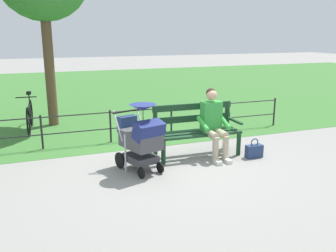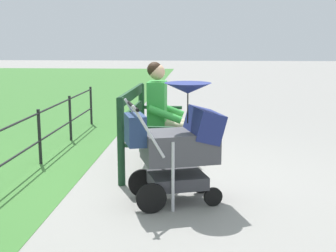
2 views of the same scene
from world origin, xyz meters
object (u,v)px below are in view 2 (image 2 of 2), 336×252
Objects in this scene: park_bench at (146,125)px; handbag at (192,140)px; stroller at (180,142)px; person_on_bench at (166,109)px.

handbag is (-0.95, 0.55, -0.40)m from park_bench.
stroller reaches higher than handbag.
park_bench is at bearing -41.38° from person_on_bench.
park_bench is 4.36× the size of handbag.
park_bench is 1.26× the size of person_on_bench.
handbag is at bearing 177.71° from stroller.
stroller is 2.21m from handbag.
person_on_bench is at bearing -25.23° from handbag.
park_bench reaches higher than handbag.
person_on_bench is at bearing 138.62° from park_bench.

